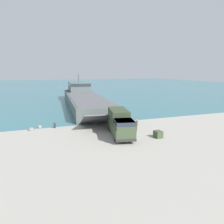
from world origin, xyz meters
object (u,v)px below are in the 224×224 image
at_px(soldier_on_ramp, 137,124).
at_px(military_truck, 120,123).
at_px(moored_boat_a, 80,89).
at_px(landing_craft, 83,97).
at_px(cargo_crate, 158,134).
at_px(mooring_bollard, 55,125).

bearing_deg(soldier_on_ramp, military_truck, -126.33).
xyz_separation_m(soldier_on_ramp, moored_boat_a, (5.92, 64.78, -0.26)).
relative_size(landing_craft, cargo_crate, 40.09).
relative_size(landing_craft, moored_boat_a, 7.32).
xyz_separation_m(landing_craft, moored_boat_a, (7.18, 37.94, -1.06)).
bearing_deg(mooring_bollard, soldier_on_ramp, -29.55).
xyz_separation_m(military_truck, soldier_on_ramp, (2.78, 0.75, -0.64)).
distance_m(mooring_bollard, cargo_crate, 15.08).
distance_m(landing_craft, soldier_on_ramp, 26.88).
bearing_deg(military_truck, soldier_on_ramp, 117.28).
xyz_separation_m(moored_boat_a, cargo_crate, (-4.62, -68.27, -0.31)).
height_order(landing_craft, cargo_crate, landing_craft).
height_order(moored_boat_a, cargo_crate, moored_boat_a).
bearing_deg(cargo_crate, moored_boat_a, 86.13).
distance_m(landing_craft, military_truck, 27.63).
xyz_separation_m(landing_craft, mooring_bollard, (-9.21, -20.90, -1.37)).
bearing_deg(cargo_crate, soldier_on_ramp, 110.38).
bearing_deg(moored_boat_a, military_truck, -15.75).
bearing_deg(landing_craft, military_truck, -87.61).
height_order(soldier_on_ramp, mooring_bollard, soldier_on_ramp).
bearing_deg(mooring_bollard, moored_boat_a, 74.44).
relative_size(landing_craft, military_truck, 5.11).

